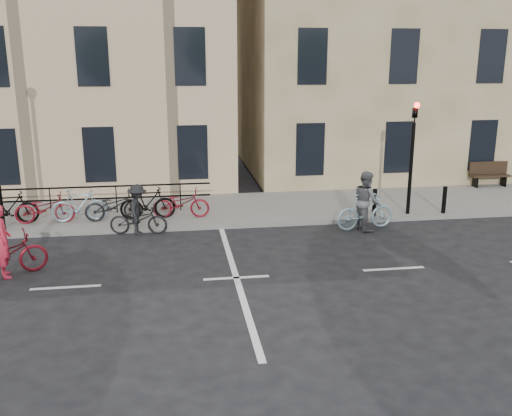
{
  "coord_description": "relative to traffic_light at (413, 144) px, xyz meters",
  "views": [
    {
      "loc": [
        -1.44,
        -12.81,
        5.26
      ],
      "look_at": [
        0.83,
        2.33,
        1.1
      ],
      "focal_mm": 40.0,
      "sensor_mm": 36.0,
      "label": 1
    }
  ],
  "objects": [
    {
      "name": "parked_bikes",
      "position": [
        -10.55,
        0.7,
        -1.81
      ],
      "size": [
        8.3,
        1.23,
        1.05
      ],
      "color": "black",
      "rests_on": "sidewalk"
    },
    {
      "name": "cyclist_dark",
      "position": [
        -8.7,
        -0.44,
        -1.85
      ],
      "size": [
        1.78,
        1.05,
        1.52
      ],
      "rotation": [
        0.0,
        0.0,
        1.43
      ],
      "color": "black",
      "rests_on": "ground"
    },
    {
      "name": "traffic_light",
      "position": [
        0.0,
        0.0,
        0.0
      ],
      "size": [
        0.18,
        0.3,
        3.9
      ],
      "color": "black",
      "rests_on": "sidewalk"
    },
    {
      "name": "ground",
      "position": [
        -6.2,
        -4.34,
        -2.45
      ],
      "size": [
        120.0,
        120.0,
        0.0
      ],
      "primitive_type": "plane",
      "color": "black",
      "rests_on": "ground"
    },
    {
      "name": "cyclist_grey",
      "position": [
        -1.82,
        -0.99,
        -1.71
      ],
      "size": [
        1.95,
        0.99,
        1.83
      ],
      "rotation": [
        0.0,
        0.0,
        1.73
      ],
      "color": "#8BA9B6",
      "rests_on": "ground"
    },
    {
      "name": "bollard_west",
      "position": [
        1.2,
        -0.09,
        -1.85
      ],
      "size": [
        0.14,
        0.14,
        0.9
      ],
      "primitive_type": "cylinder",
      "color": "black",
      "rests_on": "sidewalk"
    },
    {
      "name": "bollard_east",
      "position": [
        -1.2,
        -0.09,
        -1.85
      ],
      "size": [
        0.14,
        0.14,
        0.9
      ],
      "primitive_type": "cylinder",
      "color": "black",
      "rests_on": "sidewalk"
    },
    {
      "name": "bench",
      "position": [
        4.8,
        3.39,
        -1.78
      ],
      "size": [
        1.6,
        0.41,
        0.97
      ],
      "color": "black",
      "rests_on": "sidewalk"
    },
    {
      "name": "building_east",
      "position": [
        2.8,
        8.66,
        3.7
      ],
      "size": [
        14.0,
        10.0,
        12.0
      ],
      "primitive_type": "cube",
      "color": "#99865C",
      "rests_on": "sidewalk"
    },
    {
      "name": "sidewalk",
      "position": [
        -10.2,
        1.66,
        -2.38
      ],
      "size": [
        46.0,
        4.0,
        0.15
      ],
      "primitive_type": "cube",
      "color": "slate",
      "rests_on": "ground"
    },
    {
      "name": "cyclist_pink",
      "position": [
        -11.76,
        -3.41,
        -1.82
      ],
      "size": [
        2.16,
        1.49,
        1.82
      ],
      "rotation": [
        0.0,
        0.0,
        1.99
      ],
      "color": "maroon",
      "rests_on": "ground"
    }
  ]
}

